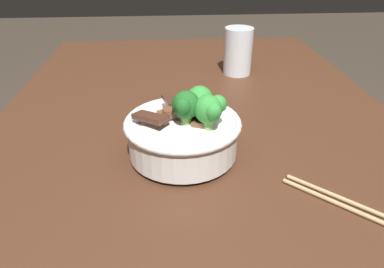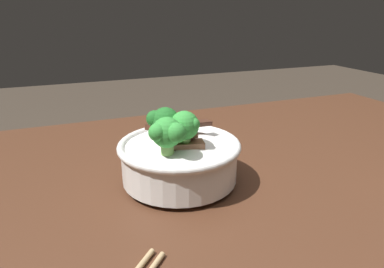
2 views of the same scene
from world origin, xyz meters
name	(u,v)px [view 2 (image 2 of 2)]	position (x,y,z in m)	size (l,w,h in m)	color
dining_table	(240,237)	(0.00, 0.00, 0.66)	(1.37, 0.88, 0.78)	#472819
rice_bowl	(179,154)	(0.10, -0.04, 0.83)	(0.20, 0.20, 0.14)	white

